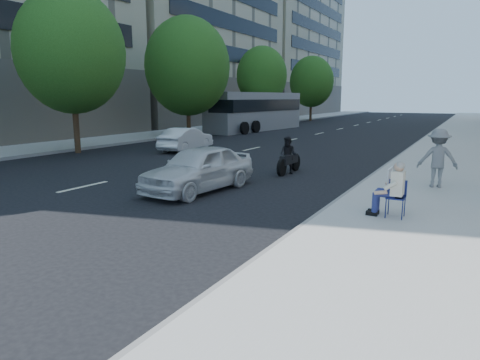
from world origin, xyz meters
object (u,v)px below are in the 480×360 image
Objects in this scene: white_sedan_near at (199,168)px; motorcycle at (288,157)px; bus at (256,112)px; seated_protester at (392,186)px; white_sedan_mid at (186,139)px; jogger at (438,158)px.

motorcycle is (1.26, 4.19, -0.07)m from white_sedan_near.
white_sedan_near is 25.39m from bus.
white_sedan_near is (-5.86, 0.74, -0.16)m from seated_protester.
seated_protester is 0.11× the size of bus.
bus is (-11.06, 19.22, 1.00)m from motorcycle.
white_sedan_mid is at bearing -71.82° from bus.
seated_protester is 4.20m from jogger.
bus is (-15.65, 24.15, 0.76)m from seated_protester.
bus is (-16.29, 20.00, 0.59)m from jogger.
seated_protester is 0.73× the size of jogger.
jogger reaches higher than motorcycle.
seated_protester is 0.64× the size of motorcycle.
seated_protester is at bearing -45.46° from motorcycle.
jogger reaches higher than seated_protester.
white_sedan_mid is (-12.94, 4.81, -0.42)m from jogger.
white_sedan_mid is at bearing -30.88° from jogger.
jogger is (0.63, 4.15, 0.17)m from seated_protester.
jogger is 0.43× the size of white_sedan_near.
jogger is at bearing 33.25° from white_sedan_near.
motorcycle is (7.70, -4.03, 0.01)m from white_sedan_mid.
jogger reaches higher than white_sedan_mid.
white_sedan_mid is (-6.44, 8.22, -0.08)m from white_sedan_near.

